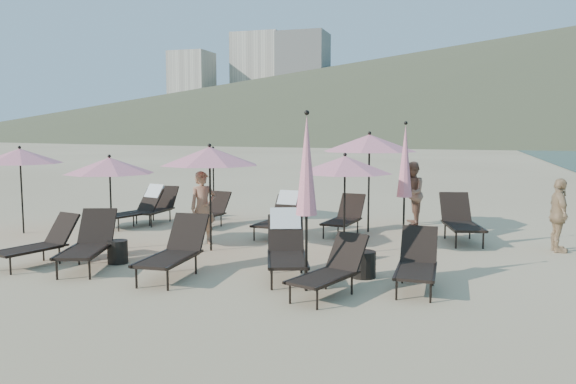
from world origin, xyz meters
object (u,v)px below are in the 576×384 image
(umbrella_open_4, at_px, (369,143))
(umbrella_closed_1, at_px, (405,162))
(lounger_2, at_px, (174,250))
(lounger_4, at_px, (331,269))
(lounger_9, at_px, (279,215))
(beachgoer_a, at_px, (203,208))
(beachgoer_c, at_px, (559,215))
(lounger_10, at_px, (345,217))
(umbrella_open_5, at_px, (20,156))
(lounger_6, at_px, (138,207))
(lounger_8, at_px, (208,211))
(lounger_0, at_px, (39,242))
(umbrella_open_3, at_px, (213,155))
(lounger_11, at_px, (461,220))
(beachgoer_b, at_px, (411,193))
(umbrella_open_0, at_px, (110,166))
(lounger_7, at_px, (157,206))
(side_table_0, at_px, (118,252))
(umbrella_open_1, at_px, (210,156))
(umbrella_closed_0, at_px, (307,166))
(lounger_1, at_px, (88,243))
(umbrella_open_2, at_px, (345,165))
(lounger_3, at_px, (287,246))
(lounger_5, at_px, (417,262))

(umbrella_open_4, xyz_separation_m, umbrella_closed_1, (1.09, -2.17, -0.33))
(lounger_2, bearing_deg, lounger_4, -8.49)
(lounger_9, distance_m, beachgoer_a, 2.02)
(beachgoer_a, distance_m, beachgoer_c, 7.54)
(lounger_10, relative_size, umbrella_open_5, 0.79)
(lounger_9, relative_size, lounger_10, 1.01)
(lounger_6, xyz_separation_m, lounger_8, (1.86, 0.38, -0.09))
(lounger_0, distance_m, umbrella_open_3, 6.02)
(lounger_11, bearing_deg, lounger_2, -147.66)
(lounger_6, relative_size, beachgoer_b, 1.06)
(lounger_2, xyz_separation_m, umbrella_open_0, (-2.40, 1.63, 1.32))
(lounger_6, xyz_separation_m, beachgoer_a, (2.76, -1.74, 0.30))
(lounger_6, bearing_deg, umbrella_open_4, 25.28)
(lounger_0, relative_size, umbrella_open_0, 0.83)
(lounger_4, bearing_deg, lounger_2, -165.86)
(lounger_7, distance_m, side_table_0, 4.87)
(lounger_10, relative_size, umbrella_open_1, 0.75)
(lounger_2, relative_size, lounger_8, 1.10)
(lounger_10, distance_m, beachgoer_a, 3.51)
(lounger_6, xyz_separation_m, umbrella_closed_0, (5.94, -4.58, 1.45))
(lounger_1, height_order, umbrella_open_5, umbrella_open_5)
(umbrella_open_1, bearing_deg, umbrella_open_2, 10.02)
(umbrella_open_3, bearing_deg, lounger_11, -8.36)
(lounger_0, relative_size, lounger_2, 0.94)
(beachgoer_c, bearing_deg, lounger_2, 113.82)
(umbrella_open_2, relative_size, side_table_0, 4.71)
(lounger_10, xyz_separation_m, lounger_11, (2.70, -0.03, 0.05))
(lounger_2, xyz_separation_m, lounger_4, (2.82, -0.26, -0.06))
(lounger_4, relative_size, lounger_10, 0.96)
(lounger_8, distance_m, umbrella_open_1, 3.37)
(lounger_3, relative_size, side_table_0, 4.25)
(lounger_3, bearing_deg, umbrella_open_0, 147.33)
(lounger_9, height_order, umbrella_closed_1, umbrella_closed_1)
(lounger_0, distance_m, beachgoer_a, 3.41)
(lounger_2, distance_m, umbrella_open_2, 3.82)
(lounger_9, bearing_deg, beachgoer_a, -123.38)
(lounger_9, bearing_deg, beachgoer_c, 5.24)
(umbrella_closed_1, bearing_deg, lounger_1, -149.70)
(umbrella_closed_1, bearing_deg, lounger_0, -153.53)
(lounger_10, bearing_deg, lounger_0, -127.54)
(lounger_10, bearing_deg, lounger_11, 6.51)
(lounger_10, bearing_deg, beachgoer_c, -0.53)
(umbrella_open_5, height_order, beachgoer_a, umbrella_open_5)
(lounger_10, bearing_deg, lounger_4, -73.16)
(umbrella_closed_1, distance_m, beachgoer_b, 3.73)
(umbrella_open_5, bearing_deg, lounger_3, -14.48)
(lounger_4, height_order, lounger_8, lounger_8)
(lounger_5, bearing_deg, lounger_2, -173.75)
(lounger_9, bearing_deg, lounger_3, -64.01)
(lounger_5, bearing_deg, lounger_10, 114.47)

